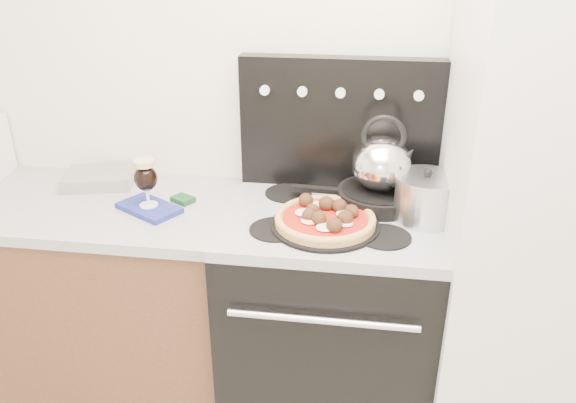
% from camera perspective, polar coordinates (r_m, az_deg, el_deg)
% --- Properties ---
extents(room_shell, '(3.52, 3.01, 2.52)m').
position_cam_1_polar(room_shell, '(1.09, -2.46, -5.86)').
color(room_shell, beige).
rests_on(room_shell, ground).
extents(base_cabinet, '(1.45, 0.60, 0.86)m').
position_cam_1_polar(base_cabinet, '(2.58, -21.46, -9.15)').
color(base_cabinet, brown).
rests_on(base_cabinet, ground).
extents(countertop, '(1.48, 0.63, 0.04)m').
position_cam_1_polar(countertop, '(2.37, -23.15, -0.07)').
color(countertop, '#ABABAE').
rests_on(countertop, base_cabinet).
extents(stove_body, '(0.76, 0.65, 0.88)m').
position_cam_1_polar(stove_body, '(2.26, 4.12, -12.24)').
color(stove_body, black).
rests_on(stove_body, ground).
extents(cooktop, '(0.76, 0.65, 0.04)m').
position_cam_1_polar(cooktop, '(2.01, 4.52, -1.77)').
color(cooktop, '#ADADB2').
rests_on(cooktop, stove_body).
extents(backguard, '(0.76, 0.08, 0.50)m').
position_cam_1_polar(backguard, '(2.17, 5.28, 7.90)').
color(backguard, black).
rests_on(backguard, cooktop).
extents(fridge, '(0.64, 0.68, 1.90)m').
position_cam_1_polar(fridge, '(2.06, 24.36, -1.95)').
color(fridge, silver).
rests_on(fridge, ground).
extents(foil_sheet, '(0.31, 0.25, 0.05)m').
position_cam_1_polar(foil_sheet, '(2.41, -18.58, 2.27)').
color(foil_sheet, silver).
rests_on(foil_sheet, countertop).
extents(oven_mitt, '(0.27, 0.23, 0.02)m').
position_cam_1_polar(oven_mitt, '(2.13, -13.92, -0.65)').
color(oven_mitt, navy).
rests_on(oven_mitt, countertop).
extents(beer_glass, '(0.10, 0.10, 0.18)m').
position_cam_1_polar(beer_glass, '(2.09, -14.21, 1.84)').
color(beer_glass, black).
rests_on(beer_glass, oven_mitt).
extents(pizza_pan, '(0.41, 0.41, 0.01)m').
position_cam_1_polar(pizza_pan, '(1.91, 3.78, -2.41)').
color(pizza_pan, black).
rests_on(pizza_pan, cooktop).
extents(pizza, '(0.41, 0.41, 0.05)m').
position_cam_1_polar(pizza, '(1.90, 3.80, -1.60)').
color(pizza, tan).
rests_on(pizza, pizza_pan).
extents(skillet, '(0.33, 0.33, 0.05)m').
position_cam_1_polar(skillet, '(2.09, 9.22, 0.49)').
color(skillet, black).
rests_on(skillet, cooktop).
extents(tea_kettle, '(0.24, 0.24, 0.24)m').
position_cam_1_polar(tea_kettle, '(2.04, 9.50, 4.21)').
color(tea_kettle, silver).
rests_on(tea_kettle, skillet).
extents(stock_pot, '(0.26, 0.26, 0.15)m').
position_cam_1_polar(stock_pot, '(1.99, 13.75, 0.22)').
color(stock_pot, silver).
rests_on(stock_pot, cooktop).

